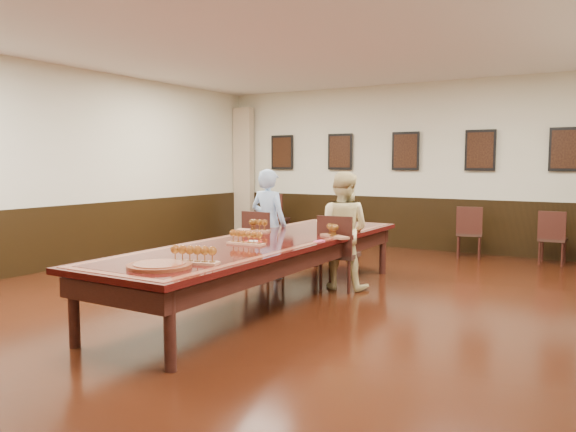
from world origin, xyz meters
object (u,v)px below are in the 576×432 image
Objects in this scene: chair_woman at (339,252)px; spare_chair_d at (553,237)px; spare_chair_c at (469,232)px; carved_platter at (159,266)px; person_man at (269,224)px; spare_chair_a at (276,217)px; conference_table at (267,252)px; person_woman at (342,230)px; chair_man at (264,245)px; spare_chair_b at (345,224)px.

chair_woman is 4.15m from spare_chair_d.
spare_chair_c reaches higher than spare_chair_d.
chair_woman is at bearing 84.22° from carved_platter.
person_man reaches higher than spare_chair_d.
spare_chair_a reaches higher than spare_chair_d.
carved_platter is (2.84, -6.46, 0.26)m from spare_chair_a.
person_man is 3.31m from carved_platter.
person_woman is at bearing 67.75° from conference_table.
spare_chair_c is at bearing 3.93° from spare_chair_d.
chair_woman is at bearing 179.80° from chair_man.
person_woman is (3.13, -3.34, 0.26)m from spare_chair_a.
spare_chair_a is 4.58m from person_woman.
chair_man is 3.99m from spare_chair_c.
spare_chair_d is (3.43, 3.46, -0.05)m from chair_man.
spare_chair_c is (4.03, 0.01, -0.06)m from spare_chair_a.
spare_chair_b is 0.95× the size of spare_chair_d.
spare_chair_a is at bearing 14.70° from spare_chair_b.
conference_table is at bearing 124.10° from person_man.
spare_chair_d is 0.57× the size of person_woman.
chair_man is 1.08× the size of spare_chair_c.
chair_woman is at bearing 115.67° from spare_chair_b.
conference_table is at bearing 57.16° from chair_woman.
chair_woman reaches higher than spare_chair_b.
conference_table is (0.73, -1.18, -0.18)m from person_man.
spare_chair_a reaches higher than chair_man.
person_woman reaches higher than chair_man.
person_woman is at bearing -175.21° from chair_man.
chair_woman is 0.63× the size of person_man.
spare_chair_d is 7.01m from carved_platter.
spare_chair_d reaches higher than spare_chair_b.
person_man is (0.48, -3.62, 0.37)m from spare_chair_b.
chair_man reaches higher than carved_platter.
spare_chair_d reaches higher than conference_table.
spare_chair_d is at bearing -130.11° from chair_woman.
chair_man is at bearing 90.00° from person_man.
chair_woman reaches higher than spare_chair_d.
person_man is (1.94, -3.28, 0.28)m from spare_chair_a.
person_woman is at bearing 179.74° from person_man.
spare_chair_c is 0.18× the size of conference_table.
chair_woman is at bearing 174.83° from person_man.
chair_man is 3.76m from spare_chair_b.
spare_chair_b is at bearing -2.79° from spare_chair_d.
spare_chair_a reaches higher than carved_platter.
spare_chair_d is (3.91, -0.27, 0.02)m from spare_chair_b.
spare_chair_b is at bearing -73.36° from person_woman.
person_woman is (1.20, 0.05, 0.28)m from chair_man.
chair_man is 0.31m from person_man.
spare_chair_d is 5.28m from conference_table.
carved_platter is at bearing 103.08° from spare_chair_b.
spare_chair_a is 3.82m from person_man.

